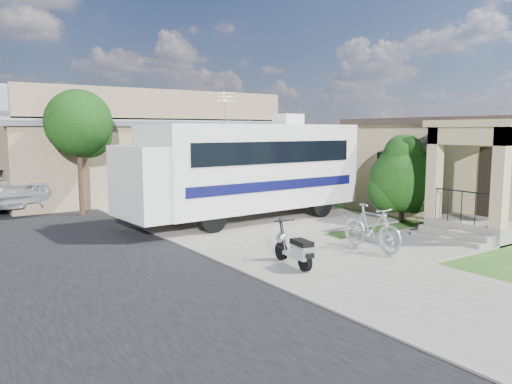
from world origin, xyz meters
TOP-DOWN VIEW (x-y plane):
  - ground at (0.00, 0.00)m, footprint 120.00×120.00m
  - sidewalk_slab at (-1.00, 10.00)m, footprint 4.00×80.00m
  - driveway_slab at (1.50, 4.50)m, footprint 7.00×6.00m
  - walk_slab at (3.00, -1.00)m, footprint 4.00×3.00m
  - house at (8.88, 1.43)m, footprint 9.47×7.80m
  - warehouse at (0.00, 13.97)m, footprint 12.50×8.40m
  - street_tree_a at (-3.70, 9.05)m, footprint 2.44×2.40m
  - street_tree_b at (-3.70, 19.05)m, footprint 2.44×2.40m
  - street_tree_c at (-3.70, 28.05)m, footprint 2.44×2.40m
  - motorhome at (0.52, 4.67)m, footprint 8.58×3.14m
  - shrub at (4.89, 1.59)m, footprint 2.43×2.32m
  - scooter at (-1.82, -1.00)m, footprint 0.58×1.53m
  - bicycle at (0.77, -0.87)m, footprint 0.57×1.95m
  - garden_hose at (3.82, -0.38)m, footprint 0.42×0.42m

SIDE VIEW (x-z plane):
  - ground at x=0.00m, z-range 0.00..0.00m
  - driveway_slab at x=1.50m, z-range 0.00..0.05m
  - walk_slab at x=3.00m, z-range 0.00..0.05m
  - sidewalk_slab at x=-1.00m, z-range 0.00..0.06m
  - garden_hose at x=3.82m, z-range 0.00..0.19m
  - scooter at x=-1.82m, z-range -0.05..0.95m
  - bicycle at x=0.77m, z-range 0.00..1.17m
  - shrub at x=4.89m, z-range 0.03..3.01m
  - house at x=8.88m, z-range 0.00..3.55m
  - motorhome at x=0.52m, z-range -0.31..4.02m
  - warehouse at x=0.00m, z-range -0.53..4.51m
  - street_tree_c at x=-3.70m, z-range 0.89..5.32m
  - street_tree_a at x=-3.70m, z-range 0.96..5.54m
  - street_tree_b at x=-3.70m, z-range 1.03..5.76m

